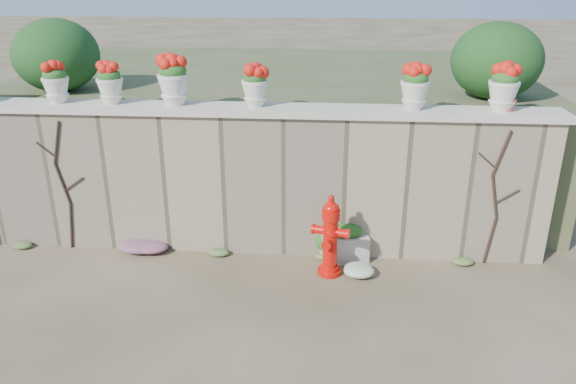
# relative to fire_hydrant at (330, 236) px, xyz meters

# --- Properties ---
(ground) EXTENTS (80.00, 80.00, 0.00)m
(ground) POSITION_rel_fire_hydrant_xyz_m (-1.06, -1.12, -0.57)
(ground) COLOR #493C24
(ground) RESTS_ON ground
(stone_wall) EXTENTS (8.00, 0.40, 2.00)m
(stone_wall) POSITION_rel_fire_hydrant_xyz_m (-1.06, 0.68, 0.43)
(stone_wall) COLOR gray
(stone_wall) RESTS_ON ground
(wall_cap) EXTENTS (8.10, 0.52, 0.10)m
(wall_cap) POSITION_rel_fire_hydrant_xyz_m (-1.06, 0.68, 1.48)
(wall_cap) COLOR beige
(wall_cap) RESTS_ON stone_wall
(raised_fill) EXTENTS (9.00, 6.00, 2.00)m
(raised_fill) POSITION_rel_fire_hydrant_xyz_m (-1.06, 3.88, 0.43)
(raised_fill) COLOR #384C23
(raised_fill) RESTS_ON ground
(back_shrub_left) EXTENTS (1.30, 1.30, 1.10)m
(back_shrub_left) POSITION_rel_fire_hydrant_xyz_m (-4.26, 1.88, 1.98)
(back_shrub_left) COLOR #143814
(back_shrub_left) RESTS_ON raised_fill
(back_shrub_right) EXTENTS (1.30, 1.30, 1.10)m
(back_shrub_right) POSITION_rel_fire_hydrant_xyz_m (2.34, 1.88, 1.98)
(back_shrub_right) COLOR #143814
(back_shrub_right) RESTS_ON raised_fill
(vine_left) EXTENTS (0.60, 0.04, 1.91)m
(vine_left) POSITION_rel_fire_hydrant_xyz_m (-3.74, 0.46, 0.43)
(vine_left) COLOR black
(vine_left) RESTS_ON ground
(vine_right) EXTENTS (0.60, 0.04, 1.91)m
(vine_right) POSITION_rel_fire_hydrant_xyz_m (2.16, 0.46, 0.43)
(vine_right) COLOR black
(vine_right) RESTS_ON ground
(fire_hydrant) EXTENTS (0.49, 0.35, 1.12)m
(fire_hydrant) POSITION_rel_fire_hydrant_xyz_m (0.00, 0.00, 0.00)
(fire_hydrant) COLOR red
(fire_hydrant) RESTS_ON ground
(planter_box) EXTENTS (0.70, 0.49, 0.53)m
(planter_box) POSITION_rel_fire_hydrant_xyz_m (0.20, 0.43, -0.32)
(planter_box) COLOR beige
(planter_box) RESTS_ON ground
(green_shrub) EXTENTS (0.55, 0.49, 0.52)m
(green_shrub) POSITION_rel_fire_hydrant_xyz_m (-0.06, 0.43, -0.30)
(green_shrub) COLOR #1E5119
(green_shrub) RESTS_ON ground
(magenta_clump) EXTENTS (0.79, 0.53, 0.21)m
(magenta_clump) POSITION_rel_fire_hydrant_xyz_m (-2.62, 0.43, -0.46)
(magenta_clump) COLOR #AE228B
(magenta_clump) RESTS_ON ground
(white_flowers) EXTENTS (0.55, 0.44, 0.20)m
(white_flowers) POSITION_rel_fire_hydrant_xyz_m (0.34, -0.04, -0.47)
(white_flowers) COLOR white
(white_flowers) RESTS_ON ground
(urn_pot_0) EXTENTS (0.35, 0.35, 0.55)m
(urn_pot_0) POSITION_rel_fire_hydrant_xyz_m (-3.73, 0.68, 1.81)
(urn_pot_0) COLOR silver
(urn_pot_0) RESTS_ON wall_cap
(urn_pot_1) EXTENTS (0.35, 0.35, 0.55)m
(urn_pot_1) POSITION_rel_fire_hydrant_xyz_m (-2.98, 0.68, 1.81)
(urn_pot_1) COLOR silver
(urn_pot_1) RESTS_ON wall_cap
(urn_pot_2) EXTENTS (0.42, 0.42, 0.65)m
(urn_pot_2) POSITION_rel_fire_hydrant_xyz_m (-2.12, 0.68, 1.86)
(urn_pot_2) COLOR silver
(urn_pot_2) RESTS_ON wall_cap
(urn_pot_3) EXTENTS (0.35, 0.35, 0.55)m
(urn_pot_3) POSITION_rel_fire_hydrant_xyz_m (-1.04, 0.68, 1.81)
(urn_pot_3) COLOR silver
(urn_pot_3) RESTS_ON wall_cap
(urn_pot_4) EXTENTS (0.37, 0.37, 0.58)m
(urn_pot_4) POSITION_rel_fire_hydrant_xyz_m (1.02, 0.68, 1.82)
(urn_pot_4) COLOR silver
(urn_pot_4) RESTS_ON wall_cap
(urn_pot_5) EXTENTS (0.39, 0.39, 0.61)m
(urn_pot_5) POSITION_rel_fire_hydrant_xyz_m (2.13, 0.68, 1.84)
(urn_pot_5) COLOR silver
(urn_pot_5) RESTS_ON wall_cap
(terracotta_pot) EXTENTS (0.21, 0.21, 0.25)m
(terracotta_pot) POSITION_rel_fire_hydrant_xyz_m (2.22, 0.68, 1.65)
(terracotta_pot) COLOR #B94E38
(terracotta_pot) RESTS_ON wall_cap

